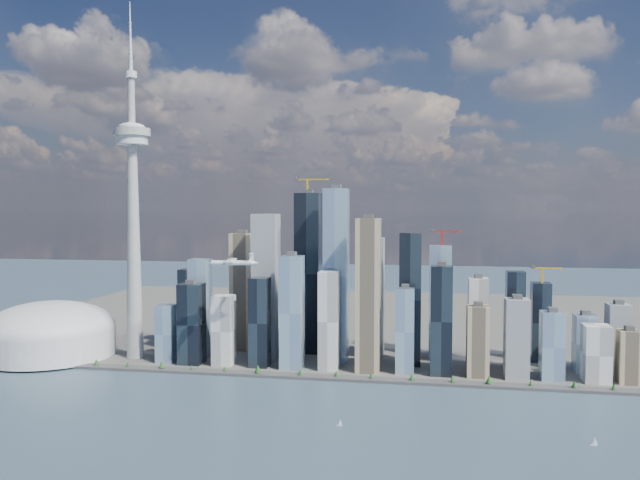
% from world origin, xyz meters
% --- Properties ---
extents(ground, '(4000.00, 4000.00, 0.00)m').
position_xyz_m(ground, '(0.00, 0.00, 0.00)').
color(ground, '#2D3F4F').
rests_on(ground, ground).
extents(seawall, '(1100.00, 22.00, 4.00)m').
position_xyz_m(seawall, '(0.00, 250.00, 2.00)').
color(seawall, '#383838').
rests_on(seawall, ground).
extents(land, '(1400.00, 900.00, 3.00)m').
position_xyz_m(land, '(0.00, 700.00, 1.50)').
color(land, '#4C4C47').
rests_on(land, ground).
extents(shoreline_trees, '(960.53, 7.20, 8.80)m').
position_xyz_m(shoreline_trees, '(0.00, 250.00, 8.78)').
color(shoreline_trees, '#3F2D1E').
rests_on(shoreline_trees, seawall).
extents(skyscraper_cluster, '(736.00, 142.00, 285.08)m').
position_xyz_m(skyscraper_cluster, '(59.61, 336.81, 89.05)').
color(skyscraper_cluster, black).
rests_on(skyscraper_cluster, land).
extents(needle_tower, '(56.00, 56.00, 550.50)m').
position_xyz_m(needle_tower, '(-300.00, 310.00, 235.84)').
color(needle_tower, gray).
rests_on(needle_tower, land).
extents(dome_stadium, '(200.00, 200.00, 86.00)m').
position_xyz_m(dome_stadium, '(-440.00, 300.00, 39.44)').
color(dome_stadium, '#BABABA').
rests_on(dome_stadium, land).
extents(airplane, '(68.91, 61.10, 16.80)m').
position_xyz_m(airplane, '(-112.27, 228.55, 163.44)').
color(airplane, white).
rests_on(airplane, ground).
extents(sailboat_west, '(6.35, 2.11, 8.78)m').
position_xyz_m(sailboat_west, '(60.29, 67.65, 2.82)').
color(sailboat_west, white).
rests_on(sailboat_west, ground).
extents(sailboat_east, '(7.14, 2.60, 9.86)m').
position_xyz_m(sailboat_east, '(319.96, 56.50, 3.16)').
color(sailboat_east, white).
rests_on(sailboat_east, ground).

